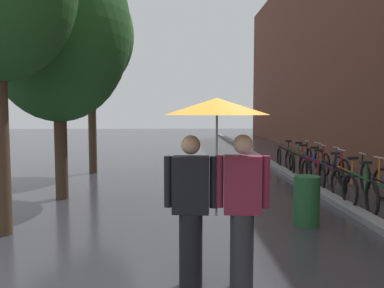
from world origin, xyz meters
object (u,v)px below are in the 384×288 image
object	(u,v)px
parked_bicycle_4	(325,171)
parked_bicycle_8	(294,157)
street_tree_1	(58,28)
parked_bicycle_1	(375,190)
parked_bicycle_5	(321,167)
parked_bicycle_2	(360,183)
parked_bicycle_3	(343,176)
street_tree_2	(90,36)
litter_bin	(307,201)
parked_bicycle_7	(304,160)
parked_bicycle_6	(309,163)
couple_under_umbrella	(217,162)

from	to	relation	value
parked_bicycle_4	parked_bicycle_8	distance (m)	3.18
street_tree_1	parked_bicycle_8	world-z (taller)	street_tree_1
parked_bicycle_1	parked_bicycle_5	size ratio (longest dim) A/B	1.00
parked_bicycle_2	parked_bicycle_3	bearing A→B (deg)	89.18
street_tree_2	litter_bin	xyz separation A→B (m)	(4.91, -5.92, -3.86)
parked_bicycle_7	parked_bicycle_2	bearing A→B (deg)	-91.02
street_tree_1	parked_bicycle_1	distance (m)	7.46
parked_bicycle_8	litter_bin	world-z (taller)	parked_bicycle_8
parked_bicycle_8	litter_bin	size ratio (longest dim) A/B	1.35
litter_bin	parked_bicycle_3	bearing A→B (deg)	56.99
parked_bicycle_4	parked_bicycle_5	size ratio (longest dim) A/B	1.02
parked_bicycle_1	litter_bin	world-z (taller)	parked_bicycle_1
parked_bicycle_2	parked_bicycle_7	distance (m)	4.14
parked_bicycle_1	parked_bicycle_6	distance (m)	4.02
parked_bicycle_5	couple_under_umbrella	world-z (taller)	couple_under_umbrella
litter_bin	parked_bicycle_8	bearing A→B (deg)	75.30
street_tree_2	parked_bicycle_4	world-z (taller)	street_tree_2
street_tree_1	couple_under_umbrella	world-z (taller)	street_tree_1
parked_bicycle_5	street_tree_2	bearing A→B (deg)	167.20
parked_bicycle_4	parked_bicycle_8	size ratio (longest dim) A/B	0.96
street_tree_1	parked_bicycle_3	world-z (taller)	street_tree_1
parked_bicycle_7	street_tree_2	bearing A→B (deg)	-179.02
parked_bicycle_7	parked_bicycle_8	size ratio (longest dim) A/B	0.98
parked_bicycle_2	parked_bicycle_5	xyz separation A→B (m)	(0.02, 2.49, 0.00)
street_tree_2	parked_bicycle_1	distance (m)	9.10
parked_bicycle_2	parked_bicycle_7	size ratio (longest dim) A/B	1.01
parked_bicycle_7	couple_under_umbrella	distance (m)	9.20
couple_under_umbrella	parked_bicycle_4	bearing A→B (deg)	59.87
parked_bicycle_3	parked_bicycle_7	size ratio (longest dim) A/B	1.04
parked_bicycle_6	parked_bicycle_8	world-z (taller)	same
street_tree_1	couple_under_umbrella	size ratio (longest dim) A/B	2.77
parked_bicycle_1	parked_bicycle_5	world-z (taller)	same
couple_under_umbrella	parked_bicycle_2	bearing A→B (deg)	49.60
parked_bicycle_1	parked_bicycle_3	world-z (taller)	same
parked_bicycle_6	parked_bicycle_8	xyz separation A→B (m)	(0.04, 1.67, 0.00)
parked_bicycle_3	litter_bin	size ratio (longest dim) A/B	1.38
parked_bicycle_3	parked_bicycle_4	size ratio (longest dim) A/B	1.06
parked_bicycle_7	litter_bin	distance (m)	6.32
parked_bicycle_5	couple_under_umbrella	xyz separation A→B (m)	(-3.62, -6.72, 1.03)
parked_bicycle_2	parked_bicycle_4	size ratio (longest dim) A/B	1.03
parked_bicycle_1	litter_bin	xyz separation A→B (m)	(-1.75, -1.11, 0.05)
street_tree_2	parked_bicycle_4	bearing A→B (deg)	-19.10
parked_bicycle_6	parked_bicycle_1	bearing A→B (deg)	-89.89
parked_bicycle_3	couple_under_umbrella	distance (m)	6.38
litter_bin	parked_bicycle_5	bearing A→B (deg)	67.18
parked_bicycle_2	parked_bicycle_8	bearing A→B (deg)	90.43
parked_bicycle_8	parked_bicycle_3	bearing A→B (deg)	-89.28
street_tree_1	parked_bicycle_4	size ratio (longest dim) A/B	5.24
litter_bin	parked_bicycle_7	bearing A→B (deg)	72.55
parked_bicycle_5	parked_bicycle_1	bearing A→B (deg)	-91.56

